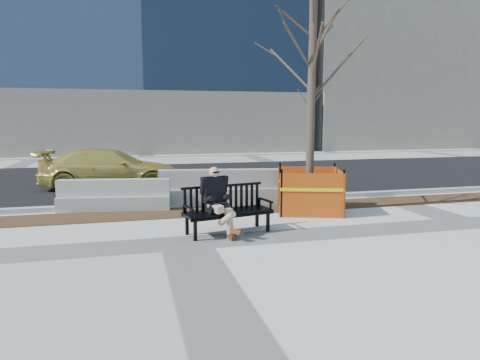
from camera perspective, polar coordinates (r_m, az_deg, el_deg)
The scene contains 11 objects.
ground at distance 8.17m, azimuth -7.17°, elevation -8.19°, with size 120.00×120.00×0.00m, color beige.
mulch_strip at distance 10.67m, azimuth -8.92°, elevation -4.31°, with size 40.00×1.20×0.02m, color #47301C.
asphalt_street at distance 16.77m, azimuth -10.92°, elevation 0.15°, with size 60.00×10.40×0.01m, color black.
curb at distance 11.59m, azimuth -9.37°, elevation -3.06°, with size 60.00×0.25×0.12m, color #9E9B93.
bench at distance 8.77m, azimuth -1.58°, elevation -6.98°, with size 1.80×0.65×0.96m, color black, non-canonical shape.
seated_man at distance 8.72m, azimuth -3.13°, elevation -7.07°, with size 0.57×0.94×1.32m, color black, non-canonical shape.
tree_fence at distance 10.90m, azimuth 9.05°, elevation -4.08°, with size 2.27×2.27×5.66m, color #D65014, non-canonical shape.
sedan at distance 14.94m, azimuth -16.53°, elevation -1.02°, with size 1.81×4.45×1.29m, color gold.
jersey_barrier_left at distance 11.37m, azimuth -16.11°, elevation -3.80°, with size 2.75×0.55×0.79m, color #A19F96, non-canonical shape.
jersey_barrier_right at distance 11.72m, azimuth -2.54°, elevation -3.13°, with size 3.28×0.66×0.94m, color gray, non-canonical shape.
far_tree_right at distance 23.71m, azimuth 8.87°, elevation 2.49°, with size 1.83×1.83×4.95m, color #43382B, non-canonical shape.
Camera 1 is at (-0.94, -7.78, 2.28)m, focal length 32.44 mm.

